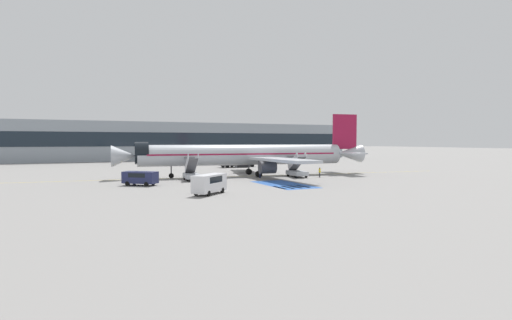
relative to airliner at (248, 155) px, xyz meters
The scene contains 16 objects.
ground_plane 4.04m from the airliner, 35.23° to the left, with size 600.00×600.00×0.00m, color gray.
apron_leadline_yellow 3.81m from the airliner, behind, with size 0.20×80.11×0.01m, color gold.
apron_stand_patch_blue 15.14m from the airliner, 92.74° to the right, with size 5.48×11.88×0.01m, color #2856A8.
apron_walkway_bar_0 18.45m from the airliner, 99.88° to the right, with size 0.44×3.60×0.01m, color silver.
apron_walkway_bar_1 18.28m from the airliner, 96.10° to the right, with size 0.44×3.60×0.01m, color silver.
apron_walkway_bar_2 18.20m from the airliner, 92.26° to the right, with size 0.44×3.60×0.01m, color silver.
apron_walkway_bar_3 18.19m from the airliner, 88.39° to the right, with size 0.44×3.60×0.01m, color silver.
airliner is the anchor object (origin of this frame).
boarding_stairs_forward 11.80m from the airliner, 164.05° to the right, with size 2.71×5.41×4.35m.
boarding_stairs_aft 9.01m from the airliner, 36.46° to the right, with size 2.71×5.41×4.37m.
fuel_tanker 24.22m from the airliner, 73.18° to the left, with size 9.42×3.33×3.62m.
service_van_0 24.46m from the airliner, 123.77° to the right, with size 5.07×4.83×2.31m.
service_van_1 21.09m from the airliner, 158.93° to the right, with size 4.87×4.47×1.94m.
ground_crew_0 5.36m from the airliner, 87.90° to the right, with size 0.47×0.32×1.84m.
ground_crew_1 12.77m from the airliner, 34.51° to the right, with size 0.34×0.48×1.68m.
terminal_building 67.56m from the airliner, 84.62° to the left, with size 118.23×12.10×12.17m.
Camera 1 is at (-28.76, -65.32, 6.19)m, focal length 28.00 mm.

